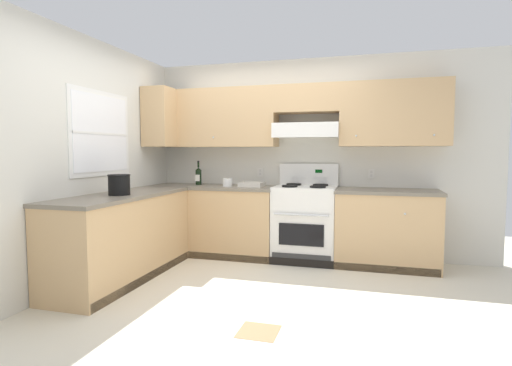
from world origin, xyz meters
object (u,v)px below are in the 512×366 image
(stove, at_px, (305,222))
(wine_bottle, at_px, (198,176))
(bucket, at_px, (119,184))
(bowl, at_px, (252,185))
(paper_towel_roll, at_px, (228,182))

(stove, xyz_separation_m, wine_bottle, (-1.46, 0.08, 0.56))
(wine_bottle, distance_m, bucket, 1.46)
(bowl, bearing_deg, bucket, -126.96)
(bowl, relative_size, bucket, 1.28)
(bucket, relative_size, paper_towel_roll, 1.86)
(stove, bearing_deg, wine_bottle, 176.94)
(wine_bottle, height_order, bucket, wine_bottle)
(wine_bottle, relative_size, paper_towel_roll, 2.62)
(wine_bottle, relative_size, bucket, 1.41)
(stove, bearing_deg, paper_towel_roll, -177.01)
(bowl, bearing_deg, paper_towel_roll, -171.23)
(bowl, distance_m, paper_towel_roll, 0.32)
(wine_bottle, bearing_deg, bucket, -99.67)
(bucket, bearing_deg, paper_towel_roll, 61.55)
(paper_towel_roll, bearing_deg, bowl, 8.77)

